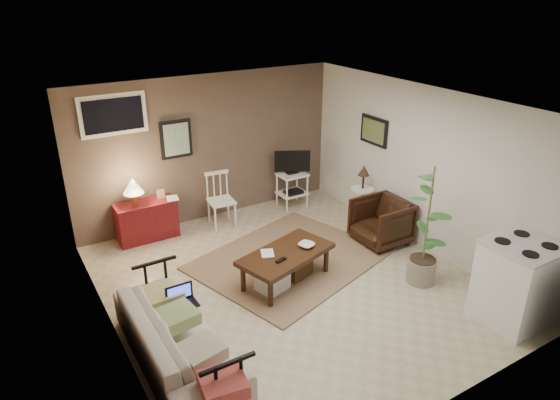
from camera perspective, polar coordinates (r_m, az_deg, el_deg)
floor at (r=6.75m, az=1.21°, el=-9.52°), size 5.00×5.00×0.00m
art_back at (r=7.97m, az=-11.78°, el=6.82°), size 0.50×0.03×0.60m
art_right at (r=8.14m, az=10.70°, el=7.78°), size 0.03×0.60×0.45m
window at (r=7.60m, az=-18.53°, el=9.21°), size 0.96×0.03×0.60m
rug at (r=7.26m, az=1.08°, el=-6.81°), size 2.97×2.63×0.02m
coffee_table at (r=6.63m, az=0.64°, el=-7.42°), size 1.40×0.98×0.48m
sofa at (r=5.42m, az=-11.74°, el=-14.39°), size 0.59×2.03×0.79m
sofa_pillows at (r=5.20m, az=-10.38°, el=-14.86°), size 0.39×1.93×0.14m
sofa_end_rails at (r=5.48m, az=-10.52°, el=-14.51°), size 0.54×2.02×0.68m
laptop at (r=5.67m, az=-11.23°, el=-10.98°), size 0.31×0.23×0.21m
red_console at (r=7.97m, az=-15.14°, el=-1.90°), size 0.91×0.40×1.05m
spindle_chair at (r=8.19m, az=-6.76°, el=-0.11°), size 0.44×0.44×0.88m
tv_stand at (r=8.75m, az=1.43°, el=2.59°), size 0.56×0.40×1.03m
side_table at (r=8.22m, az=9.43°, el=1.41°), size 0.38×0.38×1.00m
armchair at (r=7.72m, az=11.53°, el=-2.24°), size 0.71×0.75×0.76m
potted_plant at (r=6.63m, az=16.52°, el=-2.43°), size 0.42×0.42×1.66m
stove at (r=6.46m, az=25.49°, el=-8.46°), size 0.78×0.73×1.02m
bowl at (r=6.63m, az=3.06°, el=-4.60°), size 0.21×0.12×0.20m
book_table at (r=6.44m, az=-2.20°, el=-5.37°), size 0.16×0.08×0.22m
book_console at (r=7.84m, az=-12.88°, el=0.79°), size 0.17×0.05×0.23m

